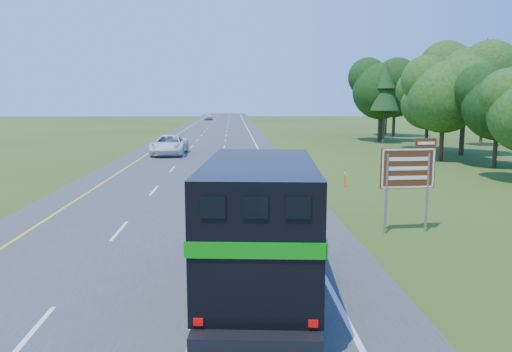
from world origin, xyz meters
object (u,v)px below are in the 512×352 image
object	(u,v)px
horse_truck	(260,224)
white_suv	(169,145)
far_car	(208,116)
exit_sign	(409,172)

from	to	relation	value
horse_truck	white_suv	size ratio (longest dim) A/B	1.28
horse_truck	white_suv	world-z (taller)	horse_truck
horse_truck	far_car	xyz separation A→B (m)	(-6.94, 116.89, -1.12)
white_suv	exit_sign	world-z (taller)	exit_sign
far_car	exit_sign	xyz separation A→B (m)	(13.17, -110.49, 1.53)
far_car	exit_sign	bearing A→B (deg)	-86.23
horse_truck	exit_sign	size ratio (longest dim) A/B	2.28
horse_truck	far_car	world-z (taller)	horse_truck
exit_sign	far_car	bearing A→B (deg)	92.51
white_suv	exit_sign	bearing A→B (deg)	-65.16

